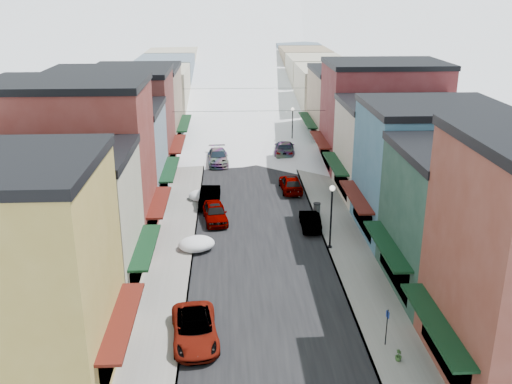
{
  "coord_description": "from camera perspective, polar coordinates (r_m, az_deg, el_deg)",
  "views": [
    {
      "loc": [
        -2.26,
        -20.4,
        18.39
      ],
      "look_at": [
        0.0,
        25.37,
        2.16
      ],
      "focal_mm": 40.0,
      "sensor_mm": 36.0,
      "label": 1
    }
  ],
  "objects": [
    {
      "name": "bldg_r_blue",
      "position": [
        46.1,
        16.9,
        2.09
      ],
      "size": [
        11.3,
        9.2,
        10.5
      ],
      "color": "#38657E",
      "rests_on": "ground"
    },
    {
      "name": "overhead_cables",
      "position": [
        69.03,
        -0.92,
        9.33
      ],
      "size": [
        16.4,
        15.04,
        0.04
      ],
      "color": "black",
      "rests_on": "ground"
    },
    {
      "name": "car_dark_hatch",
      "position": [
        51.65,
        -4.66,
        -0.49
      ],
      "size": [
        1.92,
        4.85,
        1.57
      ],
      "primitive_type": "imported",
      "rotation": [
        0.0,
        0.0,
        -0.06
      ],
      "color": "black",
      "rests_on": "ground"
    },
    {
      "name": "distant_blocks",
      "position": [
        104.42,
        -1.59,
        11.57
      ],
      "size": [
        34.0,
        55.0,
        8.0
      ],
      "color": "gray",
      "rests_on": "ground"
    },
    {
      "name": "car_black_sedan",
      "position": [
        67.43,
        2.86,
        4.39
      ],
      "size": [
        2.9,
        6.02,
        1.69
      ],
      "primitive_type": "imported",
      "rotation": [
        0.0,
        0.0,
        3.05
      ],
      "color": "black",
      "rests_on": "ground"
    },
    {
      "name": "bldg_l_grayblue",
      "position": [
        52.47,
        -14.77,
        3.5
      ],
      "size": [
        11.3,
        9.2,
        9.0
      ],
      "color": "gray",
      "rests_on": "ground"
    },
    {
      "name": "road",
      "position": [
        82.51,
        -1.19,
        6.62
      ],
      "size": [
        10.0,
        160.0,
        0.01
      ],
      "primitive_type": "cube",
      "color": "black",
      "rests_on": "ground"
    },
    {
      "name": "curb_left",
      "position": [
        82.51,
        -4.72,
        6.61
      ],
      "size": [
        0.1,
        160.0,
        0.15
      ],
      "primitive_type": "cube",
      "color": "slate",
      "rests_on": "ground"
    },
    {
      "name": "snow_pile_near",
      "position": [
        43.13,
        -5.77,
        -5.11
      ],
      "size": [
        2.48,
        2.73,
        1.05
      ],
      "color": "white",
      "rests_on": "ground"
    },
    {
      "name": "car_green_sedan",
      "position": [
        46.76,
        5.43,
        -2.84
      ],
      "size": [
        1.56,
        4.21,
        1.38
      ],
      "primitive_type": "imported",
      "rotation": [
        0.0,
        0.0,
        3.12
      ],
      "color": "black",
      "rests_on": "ground"
    },
    {
      "name": "car_lane_silver",
      "position": [
        73.39,
        -2.51,
        5.59
      ],
      "size": [
        1.94,
        4.56,
        1.54
      ],
      "primitive_type": "imported",
      "rotation": [
        0.0,
        0.0,
        -0.03
      ],
      "color": "gray",
      "rests_on": "ground"
    },
    {
      "name": "curb_right",
      "position": [
        82.79,
        2.33,
        6.7
      ],
      "size": [
        0.1,
        160.0,
        0.15
      ],
      "primitive_type": "cube",
      "color": "slate",
      "rests_on": "ground"
    },
    {
      "name": "bldg_r_tan",
      "position": [
        72.4,
        9.65,
        8.37
      ],
      "size": [
        11.3,
        11.2,
        9.5
      ],
      "color": "#9D8167",
      "rests_on": "ground"
    },
    {
      "name": "bldg_l_cream",
      "position": [
        37.26,
        -19.7,
        -3.17
      ],
      "size": [
        11.3,
        8.2,
        9.5
      ],
      "color": "#C0B89B",
      "rests_on": "ground"
    },
    {
      "name": "sidewalk_left",
      "position": [
        82.58,
        -5.81,
        6.59
      ],
      "size": [
        3.2,
        160.0,
        0.15
      ],
      "primitive_type": "cube",
      "color": "gray",
      "rests_on": "ground"
    },
    {
      "name": "sidewalk_right",
      "position": [
        82.94,
        3.4,
        6.71
      ],
      "size": [
        3.2,
        160.0,
        0.15
      ],
      "primitive_type": "cube",
      "color": "gray",
      "rests_on": "ground"
    },
    {
      "name": "snow_pile_far",
      "position": [
        53.06,
        -5.49,
        -0.33
      ],
      "size": [
        2.32,
        2.63,
        0.98
      ],
      "color": "white",
      "rests_on": "ground"
    },
    {
      "name": "bldg_l_tan",
      "position": [
        70.55,
        -11.81,
        8.16
      ],
      "size": [
        11.3,
        11.2,
        10.0
      ],
      "color": "#8B715B",
      "rests_on": "ground"
    },
    {
      "name": "car_white_suv",
      "position": [
        32.54,
        -6.14,
        -13.48
      ],
      "size": [
        3.02,
        5.55,
        1.48
      ],
      "primitive_type": "imported",
      "rotation": [
        0.0,
        0.0,
        0.11
      ],
      "color": "silver",
      "rests_on": "ground"
    },
    {
      "name": "car_silver_sedan",
      "position": [
        47.99,
        -4.11,
        -2.07
      ],
      "size": [
        2.44,
        4.82,
        1.57
      ],
      "primitive_type": "imported",
      "rotation": [
        0.0,
        0.0,
        0.13
      ],
      "color": "gray",
      "rests_on": "ground"
    },
    {
      "name": "streetlamp_near",
      "position": [
        42.2,
        7.55,
        -1.69
      ],
      "size": [
        0.41,
        0.41,
        4.93
      ],
      "color": "black",
      "rests_on": "sidewalk_right"
    },
    {
      "name": "bldg_r_green",
      "position": [
        38.4,
        21.14,
        -2.67
      ],
      "size": [
        11.3,
        9.2,
        9.5
      ],
      "color": "#1D3D30",
      "rests_on": "ground"
    },
    {
      "name": "parking_sign",
      "position": [
        32.27,
        12.96,
        -12.78
      ],
      "size": [
        0.1,
        0.29,
        2.18
      ],
      "color": "black",
      "rests_on": "sidewalk_right"
    },
    {
      "name": "car_lane_white",
      "position": [
        97.12,
        -0.68,
        8.98
      ],
      "size": [
        2.75,
        5.02,
        1.33
      ],
      "primitive_type": "imported",
      "rotation": [
        0.0,
        0.0,
        3.26
      ],
      "color": "silver",
      "rests_on": "ground"
    },
    {
      "name": "snow_pile_mid",
      "position": [
        42.99,
        -6.09,
        -5.2
      ],
      "size": [
        2.47,
        2.72,
        1.05
      ],
      "color": "white",
      "rests_on": "ground"
    },
    {
      "name": "planter_far",
      "position": [
        31.73,
        14.06,
        -15.57
      ],
      "size": [
        0.49,
        0.49,
        0.63
      ],
      "primitive_type": "imported",
      "rotation": [
        0.0,
        0.0,
        0.9
      ],
      "color": "#3A5F2B",
      "rests_on": "sidewalk_right"
    },
    {
      "name": "bldg_l_brick_near",
      "position": [
        44.17,
        -17.73,
        2.61
      ],
      "size": [
        12.3,
        8.2,
        12.5
      ],
      "color": "maroon",
      "rests_on": "ground"
    },
    {
      "name": "bldg_r_brick_far",
      "position": [
        62.92,
        12.5,
        7.46
      ],
      "size": [
        13.3,
        9.2,
        11.5
      ],
      "color": "maroon",
      "rests_on": "ground"
    },
    {
      "name": "streetlamp_far",
      "position": [
        70.24,
        3.66,
        7.0
      ],
      "size": [
        0.41,
        0.41,
        4.89
      ],
      "color": "black",
      "rests_on": "sidewalk_right"
    },
    {
      "name": "car_silver_wagon",
      "position": [
        64.1,
        -3.83,
        3.52
      ],
      "size": [
        2.52,
        5.57,
        1.58
      ],
      "primitive_type": "imported",
      "rotation": [
        0.0,
        0.0,
        0.06
      ],
      "color": "#9FA2A7",
      "rests_on": "ground"
    },
    {
      "name": "bldg_l_brick_far",
      "position": [
        60.99,
        -14.14,
        6.72
      ],
      "size": [
        13.3,
        9.2,
        11.0
      ],
      "color": "maroon",
      "rests_on": "ground"
    },
    {
      "name": "car_gray_suv",
      "position": [
        55.18,
        3.5,
        0.89
      ],
      "size": [
        2.11,
        4.88,
        1.64
      ],
      "primitive_type": "imported",
      "rotation": [
        0.0,
        0.0,
        3.18
      ],
      "color": "#92949A",
      "rests_on": "ground"
    },
    {
      "name": "trash_can",
      "position": [
        49.16,
        6.1,
        -1.7
      ],
      "size": [
        0.64,
        0.64,
        1.08
      ],
      "color": "#505254",
      "rests_on": "sidewalk_right"
    },
    {
      "name": "bldg_r_cream",
      "position": [
        54.66,
        14.28,
        4.18
      ],
      "size": [
        12.3,
        9.2,
        9.0
      ],
      "color": "beige",
      "rests_on": "ground"
    }
  ]
}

